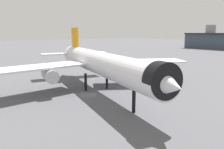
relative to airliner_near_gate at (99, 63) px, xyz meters
name	(u,v)px	position (x,y,z in m)	size (l,w,h in m)	color
ground	(89,95)	(0.74, -4.06, -7.90)	(900.00, 900.00, 0.00)	#56565B
airliner_near_gate	(99,63)	(0.00, 0.00, 0.00)	(64.30, 57.43, 17.93)	white
traffic_cone_wingtip	(135,71)	(-16.36, 31.28, -7.57)	(0.53, 0.53, 0.67)	#F2600C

